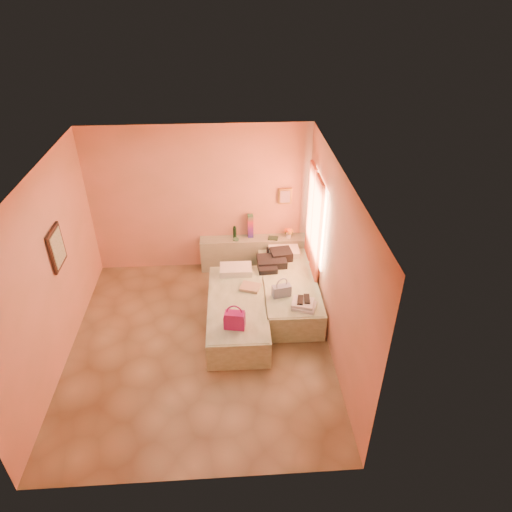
{
  "coord_description": "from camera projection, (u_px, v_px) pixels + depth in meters",
  "views": [
    {
      "loc": [
        0.53,
        -5.33,
        5.03
      ],
      "look_at": [
        0.93,
        0.85,
        1.05
      ],
      "focal_mm": 32.0,
      "sensor_mm": 36.0,
      "label": 1
    }
  ],
  "objects": [
    {
      "name": "rainbow_box",
      "position": [
        250.0,
        226.0,
        8.56
      ],
      "size": [
        0.11,
        0.11,
        0.46
      ],
      "primitive_type": "cube",
      "rotation": [
        0.0,
        0.0,
        0.05
      ],
      "color": "#AC156E",
      "rests_on": "headboard_ledge"
    },
    {
      "name": "small_dish",
      "position": [
        236.0,
        239.0,
        8.56
      ],
      "size": [
        0.13,
        0.13,
        0.03
      ],
      "primitive_type": "cylinder",
      "rotation": [
        0.0,
        0.0,
        0.2
      ],
      "color": "#447D57",
      "rests_on": "headboard_ledge"
    },
    {
      "name": "bed_left",
      "position": [
        238.0,
        313.0,
        7.4
      ],
      "size": [
        0.92,
        2.01,
        0.5
      ],
      "primitive_type": "cube",
      "rotation": [
        0.0,
        0.0,
        -0.01
      ],
      "color": "beige",
      "rests_on": "ground"
    },
    {
      "name": "clothes_pile",
      "position": [
        274.0,
        260.0,
        8.11
      ],
      "size": [
        0.59,
        0.59,
        0.17
      ],
      "primitive_type": "cube",
      "rotation": [
        0.0,
        0.0,
        0.06
      ],
      "color": "black",
      "rests_on": "bed_right"
    },
    {
      "name": "green_book",
      "position": [
        273.0,
        238.0,
        8.6
      ],
      "size": [
        0.21,
        0.17,
        0.03
      ],
      "primitive_type": "cube",
      "rotation": [
        0.0,
        0.0,
        -0.22
      ],
      "color": "#23432F",
      "rests_on": "headboard_ledge"
    },
    {
      "name": "blue_handbag",
      "position": [
        282.0,
        291.0,
        7.33
      ],
      "size": [
        0.32,
        0.19,
        0.19
      ],
      "primitive_type": "cube",
      "rotation": [
        0.0,
        0.0,
        0.22
      ],
      "color": "#395388",
      "rests_on": "bed_right"
    },
    {
      "name": "khaki_garment",
      "position": [
        250.0,
        287.0,
        7.53
      ],
      "size": [
        0.38,
        0.34,
        0.05
      ],
      "primitive_type": "cube",
      "rotation": [
        0.0,
        0.0,
        -0.35
      ],
      "color": "tan",
      "rests_on": "bed_left"
    },
    {
      "name": "bed_right",
      "position": [
        289.0,
        292.0,
        7.89
      ],
      "size": [
        0.92,
        2.01,
        0.5
      ],
      "primitive_type": "cube",
      "rotation": [
        0.0,
        0.0,
        -0.01
      ],
      "color": "beige",
      "rests_on": "ground"
    },
    {
      "name": "magenta_handbag",
      "position": [
        235.0,
        319.0,
        6.67
      ],
      "size": [
        0.33,
        0.22,
        0.29
      ],
      "primitive_type": "cube",
      "rotation": [
        0.0,
        0.0,
        -0.18
      ],
      "color": "#AC156E",
      "rests_on": "bed_left"
    },
    {
      "name": "headboard_ledge",
      "position": [
        254.0,
        253.0,
        8.81
      ],
      "size": [
        2.05,
        0.3,
        0.65
      ],
      "primitive_type": "cube",
      "color": "#A4AB8C",
      "rests_on": "ground"
    },
    {
      "name": "room_walls",
      "position": [
        208.0,
        226.0,
        6.69
      ],
      "size": [
        4.02,
        4.51,
        2.81
      ],
      "color": "#F89C84",
      "rests_on": "ground"
    },
    {
      "name": "water_bottle",
      "position": [
        235.0,
        232.0,
        8.59
      ],
      "size": [
        0.08,
        0.08,
        0.23
      ],
      "primitive_type": "cylinder",
      "rotation": [
        0.0,
        0.0,
        -0.21
      ],
      "color": "#163E25",
      "rests_on": "headboard_ledge"
    },
    {
      "name": "towel_stack",
      "position": [
        304.0,
        305.0,
        7.1
      ],
      "size": [
        0.43,
        0.4,
        0.1
      ],
      "primitive_type": "cube",
      "rotation": [
        0.0,
        0.0,
        -0.36
      ],
      "color": "white",
      "rests_on": "bed_right"
    },
    {
      "name": "flower_vase",
      "position": [
        289.0,
        232.0,
        8.58
      ],
      "size": [
        0.24,
        0.24,
        0.24
      ],
      "primitive_type": "cube",
      "rotation": [
        0.0,
        0.0,
        0.42
      ],
      "color": "silver",
      "rests_on": "headboard_ledge"
    },
    {
      "name": "sandal_pair",
      "position": [
        304.0,
        300.0,
        7.11
      ],
      "size": [
        0.22,
        0.26,
        0.02
      ],
      "primitive_type": "cube",
      "rotation": [
        0.0,
        0.0,
        -0.2
      ],
      "color": "black",
      "rests_on": "towel_stack"
    },
    {
      "name": "ground",
      "position": [
        201.0,
        343.0,
        7.17
      ],
      "size": [
        4.5,
        4.5,
        0.0
      ],
      "primitive_type": "plane",
      "color": "#9E8A5E",
      "rests_on": "ground"
    }
  ]
}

